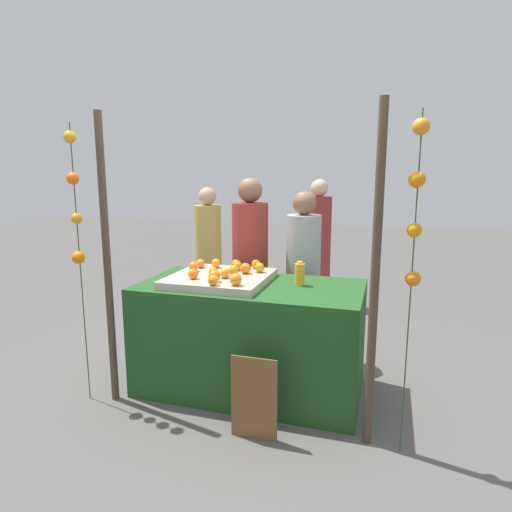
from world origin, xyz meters
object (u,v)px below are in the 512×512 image
at_px(stall_counter, 251,337).
at_px(orange_0, 238,266).
at_px(chalkboard_sign, 254,399).
at_px(orange_1, 234,270).
at_px(vendor_left, 250,274).
at_px(vendor_right, 303,283).
at_px(juice_bottle, 300,274).

relative_size(stall_counter, orange_0, 22.92).
xyz_separation_m(stall_counter, chalkboard_sign, (0.24, -0.66, -0.16)).
bearing_deg(stall_counter, orange_1, 175.76).
xyz_separation_m(stall_counter, orange_0, (-0.17, 0.19, 0.54)).
bearing_deg(vendor_left, vendor_right, 3.00).
height_order(juice_bottle, chalkboard_sign, juice_bottle).
height_order(orange_1, juice_bottle, juice_bottle).
xyz_separation_m(orange_1, vendor_right, (0.42, 0.71, -0.24)).
xyz_separation_m(stall_counter, juice_bottle, (0.38, 0.08, 0.53)).
relative_size(vendor_left, vendor_right, 1.08).
bearing_deg(stall_counter, juice_bottle, 11.95).
relative_size(orange_0, orange_1, 0.93).
height_order(chalkboard_sign, vendor_left, vendor_left).
xyz_separation_m(stall_counter, vendor_right, (0.28, 0.72, 0.30)).
bearing_deg(vendor_left, juice_bottle, -45.71).
relative_size(orange_1, vendor_right, 0.05).
bearing_deg(orange_1, chalkboard_sign, -60.59).
relative_size(orange_0, vendor_right, 0.05).
distance_m(stall_counter, chalkboard_sign, 0.72).
height_order(orange_0, chalkboard_sign, orange_0).
bearing_deg(chalkboard_sign, juice_bottle, 79.34).
relative_size(stall_counter, vendor_right, 1.11).
height_order(orange_0, juice_bottle, juice_bottle).
distance_m(juice_bottle, vendor_left, 0.88).
bearing_deg(chalkboard_sign, orange_1, 119.41).
bearing_deg(vendor_right, orange_0, -130.59).
height_order(vendor_left, vendor_right, vendor_left).
relative_size(orange_1, juice_bottle, 0.43).
distance_m(juice_bottle, chalkboard_sign, 1.02).
xyz_separation_m(juice_bottle, vendor_right, (-0.09, 0.64, -0.23)).
height_order(chalkboard_sign, vendor_right, vendor_right).
relative_size(juice_bottle, vendor_right, 0.12).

